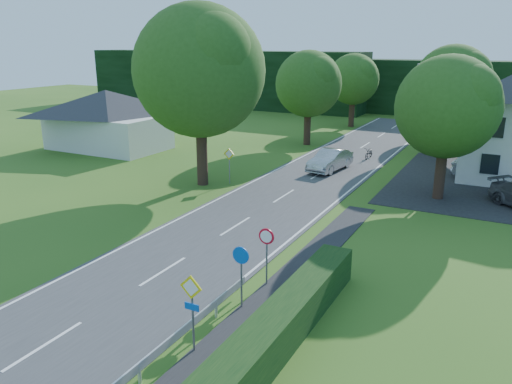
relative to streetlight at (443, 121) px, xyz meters
The scene contains 23 objects.
road 13.59m from the streetlight, 128.88° to the right, with size 7.00×80.00×0.04m, color #3A3A3D.
parking_pad 6.65m from the streetlight, 37.30° to the left, with size 14.00×16.00×0.04m, color black.
line_edge_left 15.73m from the streetlight, 138.52° to the right, with size 0.12×80.00×0.01m, color white.
line_edge_right 11.95m from the streetlight, 115.70° to the right, with size 0.12×80.00×0.01m, color white.
line_centre 13.58m from the streetlight, 128.88° to the right, with size 0.12×80.00×0.01m, color white, non-canonical shape.
tree_main 15.35m from the streetlight, 156.89° to the right, with size 9.40×9.40×11.64m, color #2A5218, non-canonical shape.
tree_left_far 16.45m from the streetlight, 142.56° to the left, with size 7.00×7.00×8.58m, color #2A5218, non-canonical shape.
tree_right_far 12.05m from the streetlight, 95.06° to the left, with size 7.40×7.40×9.09m, color #2A5218, non-canonical shape.
tree_left_back 25.34m from the streetlight, 119.73° to the left, with size 6.60×6.60×8.07m, color #2A5218, non-canonical shape.
tree_right_back 20.12m from the streetlight, 95.89° to the left, with size 6.20×6.20×7.56m, color #2A5218, non-canonical shape.
tree_right_mid 2.05m from the streetlight, 77.66° to the right, with size 7.00×7.00×8.58m, color #2A5218, non-canonical shape.
treeline_left 48.22m from the streetlight, 138.42° to the left, with size 44.00×6.00×8.00m, color black.
treeline_right 36.01m from the streetlight, 90.10° to the left, with size 30.00×5.00×7.00m, color black.
bungalow_left 28.12m from the streetlight, behind, with size 11.00×6.50×5.20m.
streetlight is the anchor object (origin of this frame).
sign_priority_right 22.50m from the streetlight, 99.70° to the right, with size 0.78×0.09×2.59m.
sign_roundabout 19.59m from the streetlight, 101.19° to the right, with size 0.64×0.08×2.37m.
sign_speed_limit 17.64m from the streetlight, 102.46° to the right, with size 0.64×0.11×2.37m.
sign_priority_left 13.80m from the streetlight, 158.22° to the right, with size 0.78×0.09×2.44m.
moving_car 8.71m from the streetlight, 169.05° to the left, with size 1.63×4.68×1.54m, color #ABABB0.
motorcycle 10.03m from the streetlight, 132.84° to the left, with size 0.61×1.76×0.93m, color black.
parked_car_silver_a 6.02m from the streetlight, 51.96° to the left, with size 1.71×4.91×1.62m, color #ACADB1.
parasol 6.30m from the streetlight, 56.17° to the left, with size 2.31×2.35×2.12m, color red.
Camera 1 is at (12.22, -2.93, 9.15)m, focal length 35.00 mm.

